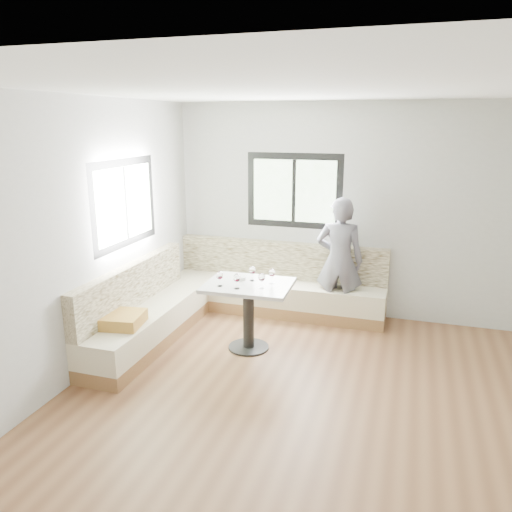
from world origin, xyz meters
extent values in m
cube|color=brown|center=(0.00, 0.00, 0.00)|extent=(5.00, 5.00, 0.01)
cube|color=white|center=(0.00, 0.00, 2.80)|extent=(5.00, 5.00, 0.01)
cube|color=#B7B7B2|center=(0.00, 2.50, 1.40)|extent=(5.00, 0.01, 2.80)
cube|color=#B7B7B2|center=(0.00, -2.50, 1.40)|extent=(5.00, 0.01, 2.80)
cube|color=#B7B7B2|center=(-2.50, 0.00, 1.40)|extent=(0.01, 5.00, 2.80)
cube|color=black|center=(-0.90, 2.49, 1.65)|extent=(1.30, 0.02, 1.00)
cube|color=black|center=(-2.49, 0.90, 1.65)|extent=(0.02, 1.30, 1.00)
cube|color=olive|center=(-1.05, 2.23, 0.08)|extent=(2.90, 0.55, 0.16)
cube|color=beige|center=(-1.05, 2.23, 0.30)|extent=(2.90, 0.55, 0.29)
cube|color=beige|center=(-1.05, 2.43, 0.70)|extent=(2.90, 0.14, 0.50)
cube|color=olive|center=(-2.23, 0.82, 0.08)|extent=(0.55, 2.25, 0.16)
cube|color=beige|center=(-2.23, 0.82, 0.30)|extent=(0.55, 2.25, 0.29)
cube|color=beige|center=(-2.43, 0.82, 0.70)|extent=(0.14, 2.25, 0.50)
cube|color=#AF8E31|center=(-2.22, 0.27, 0.51)|extent=(0.49, 0.49, 0.13)
cylinder|color=black|center=(-1.07, 1.05, 0.01)|extent=(0.47, 0.47, 0.02)
cylinder|color=black|center=(-1.07, 1.05, 0.37)|extent=(0.13, 0.13, 0.75)
cube|color=silver|center=(-1.07, 1.05, 0.77)|extent=(0.99, 0.78, 0.04)
imported|color=slate|center=(-0.21, 2.18, 0.82)|extent=(0.61, 0.41, 1.65)
cylinder|color=white|center=(-1.18, 1.15, 0.81)|extent=(0.09, 0.09, 0.04)
sphere|color=black|center=(-1.16, 1.16, 0.82)|extent=(0.02, 0.02, 0.02)
sphere|color=black|center=(-1.19, 1.16, 0.82)|extent=(0.02, 0.02, 0.02)
sphere|color=black|center=(-1.18, 1.14, 0.82)|extent=(0.02, 0.02, 0.02)
cylinder|color=white|center=(-1.34, 0.86, 0.79)|extent=(0.06, 0.06, 0.01)
cylinder|color=white|center=(-1.34, 0.86, 0.83)|extent=(0.01, 0.01, 0.07)
ellipsoid|color=white|center=(-1.34, 0.86, 0.91)|extent=(0.08, 0.08, 0.09)
cylinder|color=#4C0417|center=(-1.34, 0.86, 0.89)|extent=(0.05, 0.05, 0.02)
cylinder|color=white|center=(-1.13, 0.84, 0.79)|extent=(0.06, 0.06, 0.01)
cylinder|color=white|center=(-1.13, 0.84, 0.83)|extent=(0.01, 0.01, 0.07)
ellipsoid|color=white|center=(-1.13, 0.84, 0.91)|extent=(0.08, 0.08, 0.09)
cylinder|color=#4C0417|center=(-1.13, 0.84, 0.89)|extent=(0.05, 0.05, 0.02)
cylinder|color=white|center=(-0.88, 0.94, 0.79)|extent=(0.06, 0.06, 0.01)
cylinder|color=white|center=(-0.88, 0.94, 0.83)|extent=(0.01, 0.01, 0.07)
ellipsoid|color=white|center=(-0.88, 0.94, 0.91)|extent=(0.08, 0.08, 0.09)
cylinder|color=#4C0417|center=(-0.88, 0.94, 0.89)|extent=(0.05, 0.05, 0.02)
cylinder|color=white|center=(-1.06, 1.16, 0.79)|extent=(0.06, 0.06, 0.01)
cylinder|color=white|center=(-1.06, 1.16, 0.83)|extent=(0.01, 0.01, 0.07)
ellipsoid|color=white|center=(-1.06, 1.16, 0.91)|extent=(0.08, 0.08, 0.09)
cylinder|color=#4C0417|center=(-1.06, 1.16, 0.89)|extent=(0.05, 0.05, 0.02)
cylinder|color=white|center=(-0.82, 1.13, 0.79)|extent=(0.06, 0.06, 0.01)
cylinder|color=white|center=(-0.82, 1.13, 0.83)|extent=(0.01, 0.01, 0.07)
ellipsoid|color=white|center=(-0.82, 1.13, 0.91)|extent=(0.08, 0.08, 0.09)
cylinder|color=#4C0417|center=(-0.82, 1.13, 0.89)|extent=(0.05, 0.05, 0.02)
camera|label=1|loc=(0.63, -4.00, 2.55)|focal=35.00mm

